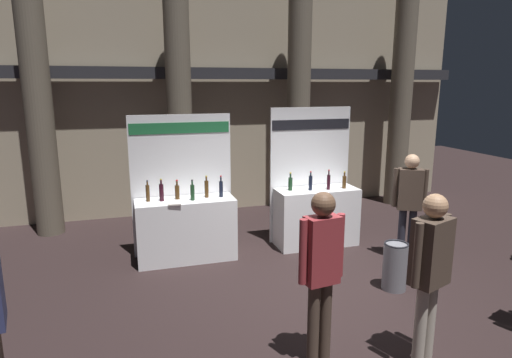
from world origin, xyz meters
TOP-DOWN VIEW (x-y plane):
  - ground_plane at (0.00, 0.00)m, footprint 24.00×24.00m
  - hall_colonnade at (0.00, 4.40)m, footprint 11.03×1.18m
  - exhibitor_booth_0 at (-1.51, 1.75)m, footprint 1.68×0.69m
  - exhibitor_booth_1 at (0.83, 1.76)m, footprint 1.54×0.66m
  - trash_bin at (1.16, -0.24)m, footprint 0.34×0.34m
  - visitor_0 at (-0.57, -1.45)m, footprint 0.51×0.25m
  - visitor_4 at (2.02, 0.70)m, footprint 0.50×0.38m
  - visitor_5 at (0.48, -1.77)m, footprint 0.53×0.38m

SIDE VIEW (x-z plane):
  - ground_plane at x=0.00m, z-range 0.00..0.00m
  - trash_bin at x=1.16m, z-range 0.00..0.69m
  - exhibitor_booth_0 at x=-1.51m, z-range -0.58..1.81m
  - exhibitor_booth_1 at x=0.83m, z-range -0.61..1.86m
  - visitor_4 at x=2.02m, z-range 0.18..1.94m
  - visitor_0 at x=-0.57m, z-range 0.17..2.01m
  - visitor_5 at x=0.48m, z-range 0.20..2.02m
  - hall_colonnade at x=0.00m, z-range -0.06..5.57m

